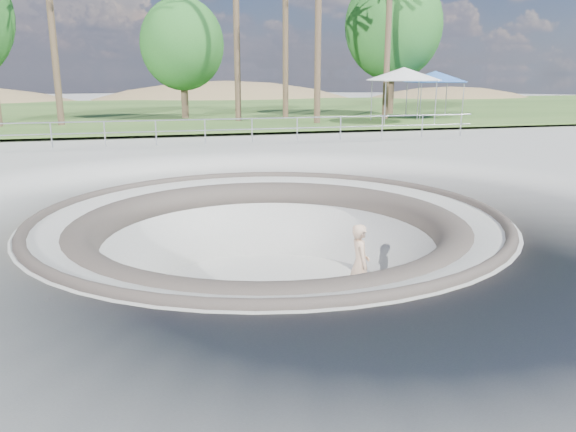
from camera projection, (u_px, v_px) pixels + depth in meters
The scene contains 11 objects.
ground at pixel (269, 215), 12.33m from camera, with size 180.00×180.00×0.00m, color #A6A7A1.
skate_bowl at pixel (270, 293), 12.78m from camera, with size 14.00×14.00×4.10m.
grass_strip at pixel (173, 110), 44.15m from camera, with size 180.00×36.00×0.12m.
distant_hills at pixel (196, 158), 68.58m from camera, with size 103.20×45.00×28.60m.
safety_railing at pixel (205, 131), 23.41m from camera, with size 25.00×0.06×1.03m.
skateboard at pixel (358, 304), 12.18m from camera, with size 0.79×0.29×0.08m.
skater at pixel (360, 264), 11.96m from camera, with size 0.64×0.42×1.76m, color #D4AA89.
canopy_white at pixel (404, 74), 32.08m from camera, with size 6.08×6.08×3.10m.
canopy_blue at pixel (435, 77), 35.61m from camera, with size 5.72×5.72×2.92m.
bushy_tree_mid at pixel (182, 44), 34.65m from camera, with size 5.15×4.68×7.43m.
bushy_tree_right at pixel (394, 26), 38.17m from camera, with size 6.70×6.10×9.67m.
Camera 1 is at (-2.64, -11.67, 3.00)m, focal length 35.00 mm.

